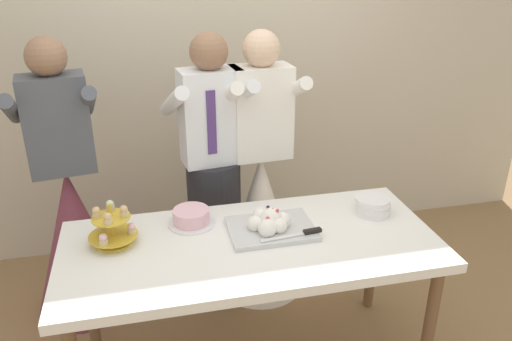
# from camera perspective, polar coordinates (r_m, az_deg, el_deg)

# --- Properties ---
(rear_wall) EXTENTS (5.20, 0.10, 2.90)m
(rear_wall) POSITION_cam_1_polar(r_m,az_deg,el_deg) (3.53, -5.81, 13.80)
(rear_wall) COLOR beige
(rear_wall) RESTS_ON ground_plane
(dessert_table) EXTENTS (1.80, 0.80, 0.78)m
(dessert_table) POSITION_cam_1_polar(r_m,az_deg,el_deg) (2.48, -0.55, -9.45)
(dessert_table) COLOR white
(dessert_table) RESTS_ON ground_plane
(cupcake_stand) EXTENTS (0.23, 0.23, 0.21)m
(cupcake_stand) POSITION_cam_1_polar(r_m,az_deg,el_deg) (2.47, -15.94, -6.27)
(cupcake_stand) COLOR gold
(cupcake_stand) RESTS_ON dessert_table
(main_cake_tray) EXTENTS (0.44, 0.31, 0.12)m
(main_cake_tray) POSITION_cam_1_polar(r_m,az_deg,el_deg) (2.50, 1.66, -6.07)
(main_cake_tray) COLOR silver
(main_cake_tray) RESTS_ON dessert_table
(plate_stack) EXTENTS (0.19, 0.18, 0.09)m
(plate_stack) POSITION_cam_1_polar(r_m,az_deg,el_deg) (2.73, 13.05, -3.86)
(plate_stack) COLOR white
(plate_stack) RESTS_ON dessert_table
(round_cake) EXTENTS (0.24, 0.24, 0.08)m
(round_cake) POSITION_cam_1_polar(r_m,az_deg,el_deg) (2.58, -7.32, -5.26)
(round_cake) COLOR white
(round_cake) RESTS_ON dessert_table
(person_groom) EXTENTS (0.52, 0.54, 1.66)m
(person_groom) POSITION_cam_1_polar(r_m,az_deg,el_deg) (3.02, -4.79, -1.97)
(person_groom) COLOR #232328
(person_groom) RESTS_ON ground_plane
(person_bride) EXTENTS (0.56, 0.56, 1.66)m
(person_bride) POSITION_cam_1_polar(r_m,az_deg,el_deg) (3.16, 0.52, -3.99)
(person_bride) COLOR white
(person_bride) RESTS_ON ground_plane
(person_guest) EXTENTS (0.56, 0.56, 1.66)m
(person_guest) POSITION_cam_1_polar(r_m,az_deg,el_deg) (3.16, -19.88, -5.63)
(person_guest) COLOR brown
(person_guest) RESTS_ON ground_plane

